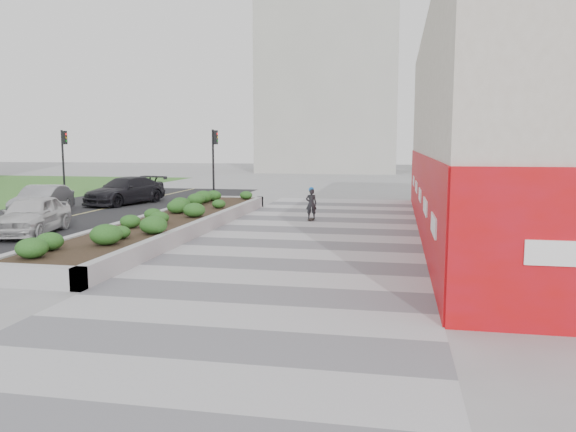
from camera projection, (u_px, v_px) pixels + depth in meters
name	position (u px, v px, depth m)	size (l,w,h in m)	color
ground	(270.00, 280.00, 14.09)	(160.00, 160.00, 0.00)	gray
walkway	(292.00, 256.00, 17.01)	(8.00, 36.00, 0.01)	#A8A8AD
building	(504.00, 128.00, 21.01)	(6.04, 24.08, 8.00)	#B8AB9D
planter	(172.00, 220.00, 21.88)	(3.00, 18.00, 0.90)	#9E9EA0
street	(24.00, 226.00, 23.16)	(10.00, 40.00, 0.00)	black
traffic_signal_near	(214.00, 155.00, 32.13)	(0.33, 0.28, 4.20)	black
traffic_signal_far	(64.00, 154.00, 33.37)	(0.33, 0.28, 4.20)	black
distant_bldg_north_l	(330.00, 88.00, 67.30)	(16.00, 12.00, 20.00)	#ADAAA3
distant_bldg_north_r	(499.00, 72.00, 68.16)	(14.00, 10.00, 24.00)	#ADAAA3
manhole_cover	(308.00, 257.00, 16.92)	(0.44, 0.44, 0.01)	#595654
skateboarder	(311.00, 204.00, 24.87)	(0.54, 0.73, 1.49)	beige
car_white	(32.00, 215.00, 21.08)	(1.73, 4.30, 1.46)	silver
car_silver	(42.00, 201.00, 26.48)	(1.52, 4.36, 1.44)	#929499
car_dark	(125.00, 191.00, 31.63)	(2.13, 5.24, 1.52)	black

